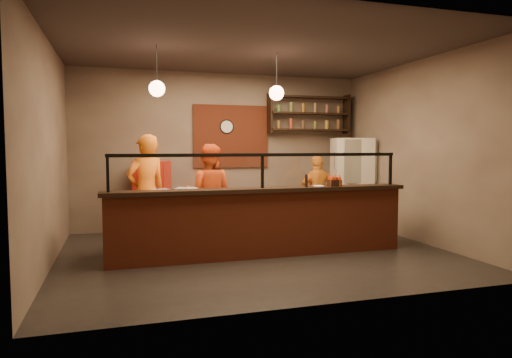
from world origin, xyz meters
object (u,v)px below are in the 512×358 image
object	(u,v)px
cook_right	(318,194)
cook_mid	(209,194)
fridge	(351,183)
pepper_mill	(306,181)
wall_clock	(227,127)
pizza_dough	(220,195)
red_cooler	(153,197)
condiment_caddy	(334,183)
cook_left	(146,192)

from	to	relation	value
cook_right	cook_mid	bearing A→B (deg)	9.80
fridge	pepper_mill	distance (m)	2.79
wall_clock	pizza_dough	bearing A→B (deg)	-106.05
red_cooler	pizza_dough	distance (m)	2.06
condiment_caddy	cook_right	bearing A→B (deg)	73.39
condiment_caddy	cook_left	bearing A→B (deg)	157.43
cook_right	fridge	distance (m)	0.98
cook_left	cook_right	bearing A→B (deg)	164.65
condiment_caddy	cook_mid	bearing A→B (deg)	142.92
cook_mid	fridge	xyz separation A→B (m)	(3.18, 0.71, 0.06)
wall_clock	fridge	size ratio (longest dim) A/B	0.16
cook_mid	fridge	size ratio (longest dim) A/B	0.93
wall_clock	condiment_caddy	size ratio (longest dim) A/B	1.61
cook_left	condiment_caddy	distance (m)	3.06
cook_right	red_cooler	size ratio (longest dim) A/B	1.07
wall_clock	pepper_mill	distance (m)	3.02
cook_left	condiment_caddy	world-z (taller)	cook_left
cook_right	condiment_caddy	bearing A→B (deg)	73.11
cook_left	pepper_mill	bearing A→B (deg)	128.78
wall_clock	cook_right	distance (m)	2.35
cook_left	fridge	world-z (taller)	cook_left
condiment_caddy	fridge	bearing A→B (deg)	55.07
cook_mid	condiment_caddy	bearing A→B (deg)	162.67
condiment_caddy	pepper_mill	distance (m)	0.48
cook_mid	cook_right	world-z (taller)	cook_mid
wall_clock	pizza_dough	world-z (taller)	wall_clock
cook_right	fridge	size ratio (longest dim) A/B	0.82
cook_right	pizza_dough	bearing A→B (deg)	25.27
fridge	pizza_dough	bearing A→B (deg)	-141.32
fridge	condiment_caddy	size ratio (longest dim) A/B	9.97
wall_clock	cook_left	bearing A→B (deg)	-136.82
cook_right	pepper_mill	world-z (taller)	cook_right
cook_right	red_cooler	bearing A→B (deg)	-14.08
cook_left	pepper_mill	xyz separation A→B (m)	(2.35, -1.17, 0.22)
cook_left	red_cooler	xyz separation A→B (m)	(0.19, 1.33, -0.24)
cook_mid	red_cooler	world-z (taller)	cook_mid
red_cooler	pizza_dough	xyz separation A→B (m)	(0.94, -1.83, 0.20)
pizza_dough	cook_left	bearing A→B (deg)	156.16
pizza_dough	pepper_mill	world-z (taller)	pepper_mill
cook_mid	red_cooler	size ratio (longest dim) A/B	1.23
red_cooler	condiment_caddy	xyz separation A→B (m)	(2.63, -2.50, 0.41)
pizza_dough	pepper_mill	size ratio (longest dim) A/B	2.84
cook_mid	cook_right	size ratio (longest dim) A/B	1.14
wall_clock	pepper_mill	world-z (taller)	wall_clock
cook_mid	condiment_caddy	world-z (taller)	cook_mid
cook_left	fridge	bearing A→B (deg)	166.73
cook_mid	cook_right	xyz separation A→B (m)	(2.27, 0.40, -0.11)
cook_right	cook_left	bearing A→B (deg)	9.17
cook_left	cook_right	size ratio (longest dim) A/B	1.24
cook_left	pizza_dough	bearing A→B (deg)	131.36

